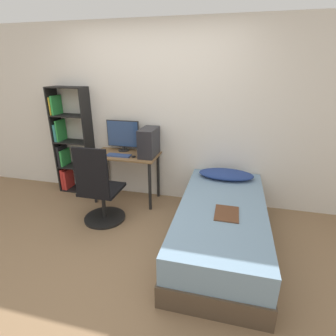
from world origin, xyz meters
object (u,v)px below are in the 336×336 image
object	(u,v)px
keyboard	(119,155)
pc_tower	(149,142)
monitor	(123,135)
office_chair	(100,194)
bookshelf	(69,145)
bed	(221,225)

from	to	relation	value
keyboard	pc_tower	size ratio (longest dim) A/B	0.83
pc_tower	keyboard	bearing A→B (deg)	-162.01
monitor	pc_tower	distance (m)	0.46
pc_tower	monitor	bearing A→B (deg)	163.80
keyboard	pc_tower	xyz separation A→B (m)	(0.41, 0.13, 0.19)
office_chair	pc_tower	size ratio (longest dim) A/B	2.53
office_chair	monitor	xyz separation A→B (m)	(-0.00, 0.83, 0.57)
monitor	pc_tower	bearing A→B (deg)	-16.20
bookshelf	monitor	distance (m)	0.93
monitor	office_chair	bearing A→B (deg)	-89.86
bookshelf	office_chair	world-z (taller)	bookshelf
bed	monitor	world-z (taller)	monitor
bookshelf	keyboard	size ratio (longest dim) A/B	4.75
keyboard	pc_tower	world-z (taller)	pc_tower
bookshelf	bed	size ratio (longest dim) A/B	0.81
office_chair	keyboard	bearing A→B (deg)	86.76
office_chair	bed	xyz separation A→B (m)	(1.53, -0.09, -0.15)
bed	office_chair	bearing A→B (deg)	176.48
bookshelf	office_chair	distance (m)	1.25
bed	pc_tower	bearing A→B (deg)	143.94
bookshelf	keyboard	bearing A→B (deg)	-13.41
bookshelf	bed	xyz separation A→B (m)	(2.43, -0.88, -0.51)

